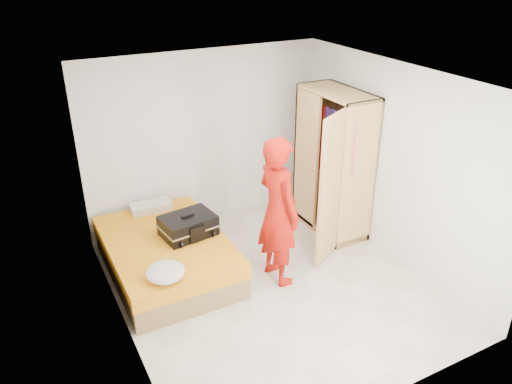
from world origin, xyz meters
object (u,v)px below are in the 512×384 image
wardrobe (333,168)px  person (278,211)px  round_cushion (165,272)px  bed (167,256)px  suitcase (188,226)px

wardrobe → person: size_ratio=1.10×
person → round_cushion: (-1.47, -0.05, -0.37)m
wardrobe → round_cushion: 2.89m
wardrobe → round_cushion: size_ratio=4.81×
bed → suitcase: size_ratio=2.75×
bed → suitcase: 0.49m
wardrobe → person: (-1.30, -0.69, -0.04)m
round_cushion → bed: bearing=71.9°
person → round_cushion: person is taller
bed → round_cushion: bearing=-108.1°
bed → wardrobe: wardrobe is taller
round_cushion → suitcase: bearing=53.7°
suitcase → round_cushion: 0.96m
person → bed: bearing=53.4°
wardrobe → suitcase: bearing=179.2°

